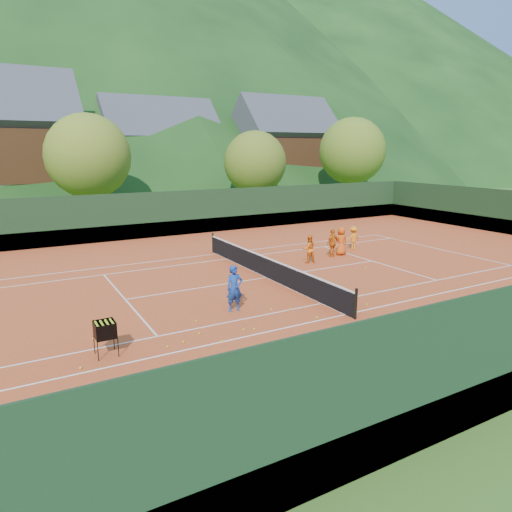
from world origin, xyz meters
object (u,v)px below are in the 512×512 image
student_d (353,238)px  chalet_mid (160,156)px  ball_hopper (105,330)px  chalet_right (283,153)px  student_a (309,249)px  tennis_net (267,267)px  coach (234,288)px  student_c (341,241)px  student_b (333,243)px

student_d → chalet_mid: chalet_mid is taller
ball_hopper → chalet_right: bearing=51.0°
student_a → chalet_right: bearing=-104.5°
tennis_net → ball_hopper: bearing=-149.8°
tennis_net → chalet_right: chalet_right is taller
coach → chalet_mid: bearing=79.4°
student_d → tennis_net: 7.82m
chalet_mid → student_d: bearing=-87.5°
chalet_mid → student_c: bearing=-90.2°
chalet_right → coach: bearing=-125.0°
student_b → chalet_right: (14.81, 28.19, 4.47)m
coach → student_d: bearing=32.2°
student_c → chalet_right: (14.12, 28.08, 4.46)m
chalet_mid → tennis_net: bearing=-100.0°
chalet_mid → coach: bearing=-103.9°
student_d → chalet_mid: size_ratio=0.11×
tennis_net → ball_hopper: (-8.05, -4.69, 0.25)m
coach → tennis_net: size_ratio=0.14×
coach → chalet_right: chalet_right is taller
student_b → student_a: bearing=-0.6°
student_a → tennis_net: student_a is taller
tennis_net → ball_hopper: 9.33m
student_a → ball_hopper: size_ratio=1.45×
coach → tennis_net: bearing=48.0°
chalet_right → student_c: bearing=-116.7°
student_c → ball_hopper: student_c is taller
student_a → student_c: 2.64m
student_a → student_c: bearing=-151.6°
student_b → ball_hopper: (-13.25, -6.50, -0.02)m
coach → chalet_right: 40.77m
tennis_net → chalet_right: (20.00, 30.00, 4.74)m
student_a → chalet_right: 33.48m
student_b → student_d: (2.17, 0.83, -0.08)m
coach → chalet_right: bearing=58.3°
student_b → tennis_net: size_ratio=0.13×
coach → chalet_mid: (9.24, 37.21, 4.13)m
student_c → chalet_mid: (0.12, 32.08, 4.19)m
coach → student_b: 9.81m
coach → student_d: size_ratio=1.23×
student_d → tennis_net: bearing=22.9°
student_d → student_c: bearing=29.0°
coach → tennis_net: 4.57m
coach → chalet_right: size_ratio=0.14×
coach → ball_hopper: 5.04m
coach → student_b: bearing=34.1°
coach → tennis_net: (3.24, 3.21, -0.34)m
student_a → student_b: student_b is taller
student_b → coach: bearing=16.2°
student_b → student_c: 0.69m
student_b → chalet_right: size_ratio=0.13×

